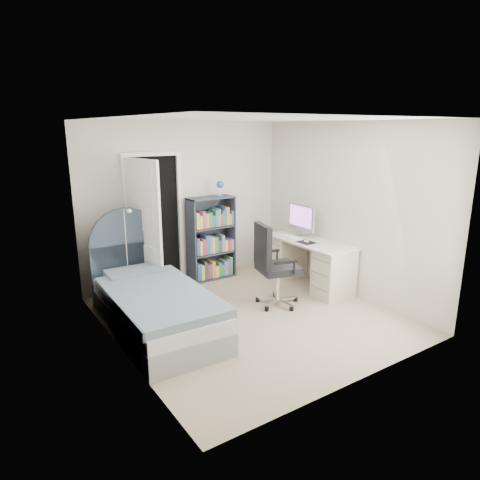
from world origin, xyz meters
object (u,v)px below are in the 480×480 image
nightstand (124,276)px  bookcase (212,242)px  desk (309,261)px  office_chair (272,261)px  bed (154,304)px  floor_lamp (129,266)px

nightstand → bookcase: bookcase is taller
desk → nightstand: bearing=157.6°
desk → office_chair: desk is taller
desk → bed: bearing=-179.6°
bed → office_chair: 1.67m
floor_lamp → office_chair: (1.61, -1.11, 0.08)m
bed → nightstand: 1.08m
bed → desk: 2.57m
bed → desk: (2.57, 0.02, 0.10)m
floor_lamp → nightstand: bearing=93.0°
floor_lamp → desk: 2.70m
bed → bookcase: (1.50, 1.17, 0.31)m
desk → office_chair: size_ratio=1.29×
floor_lamp → office_chair: bearing=-34.4°
floor_lamp → desk: floor_lamp is taller
bed → nightstand: bearing=90.4°
floor_lamp → desk: (2.56, -0.82, -0.16)m
office_chair → nightstand: bearing=140.3°
floor_lamp → bed: bearing=-90.3°
floor_lamp → bookcase: size_ratio=0.86×
nightstand → floor_lamp: bearing=-87.0°
floor_lamp → office_chair: size_ratio=1.18×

